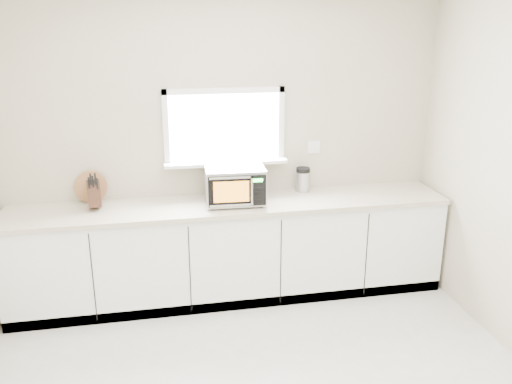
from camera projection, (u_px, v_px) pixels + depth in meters
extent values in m
cube|color=#C0B798|center=(225.00, 148.00, 4.97)|extent=(4.00, 0.02, 2.70)
cube|color=white|center=(224.00, 127.00, 4.90)|extent=(1.00, 0.02, 0.60)
cube|color=white|center=(226.00, 163.00, 4.94)|extent=(1.12, 0.16, 0.03)
cube|color=white|center=(224.00, 91.00, 4.78)|extent=(1.10, 0.04, 0.05)
cube|color=white|center=(225.00, 162.00, 4.99)|extent=(1.10, 0.04, 0.05)
cube|color=white|center=(166.00, 129.00, 4.79)|extent=(0.05, 0.04, 0.70)
cube|color=white|center=(281.00, 125.00, 4.98)|extent=(0.05, 0.04, 0.70)
cube|color=white|center=(314.00, 147.00, 5.13)|extent=(0.12, 0.01, 0.12)
cube|color=white|center=(231.00, 252.00, 4.98)|extent=(3.92, 0.60, 0.88)
cube|color=beige|center=(230.00, 205.00, 4.82)|extent=(3.92, 0.64, 0.04)
cylinder|color=black|center=(212.00, 209.00, 4.65)|extent=(0.02, 0.02, 0.02)
cylinder|color=black|center=(210.00, 197.00, 4.94)|extent=(0.02, 0.02, 0.02)
cylinder|color=black|center=(261.00, 206.00, 4.71)|extent=(0.02, 0.02, 0.02)
cylinder|color=black|center=(256.00, 195.00, 5.00)|extent=(0.02, 0.02, 0.02)
cube|color=#A9ABB1|center=(235.00, 184.00, 4.77)|extent=(0.53, 0.41, 0.31)
cube|color=black|center=(237.00, 191.00, 4.58)|extent=(0.49, 0.04, 0.27)
cube|color=orange|center=(231.00, 192.00, 4.57)|extent=(0.30, 0.02, 0.18)
cylinder|color=silver|center=(252.00, 192.00, 4.58)|extent=(0.02, 0.02, 0.24)
cube|color=black|center=(258.00, 191.00, 4.60)|extent=(0.12, 0.01, 0.26)
cube|color=#19FF33|center=(258.00, 180.00, 4.57)|extent=(0.09, 0.01, 0.03)
cube|color=silver|center=(235.00, 167.00, 4.72)|extent=(0.53, 0.41, 0.01)
cube|color=#412017|center=(94.00, 193.00, 4.63)|extent=(0.14, 0.24, 0.27)
cube|color=black|center=(89.00, 183.00, 4.54)|extent=(0.02, 0.05, 0.10)
cube|color=black|center=(93.00, 181.00, 4.55)|extent=(0.02, 0.05, 0.10)
cube|color=black|center=(97.00, 184.00, 4.56)|extent=(0.02, 0.05, 0.10)
cube|color=black|center=(91.00, 179.00, 4.54)|extent=(0.02, 0.05, 0.10)
cube|color=black|center=(95.00, 179.00, 4.55)|extent=(0.02, 0.05, 0.10)
cylinder|color=#9F5E3D|center=(91.00, 187.00, 4.79)|extent=(0.29, 0.07, 0.29)
cylinder|color=#A9ABB1|center=(303.00, 182.00, 5.11)|extent=(0.15, 0.15, 0.19)
cylinder|color=black|center=(303.00, 170.00, 5.07)|extent=(0.14, 0.14, 0.04)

